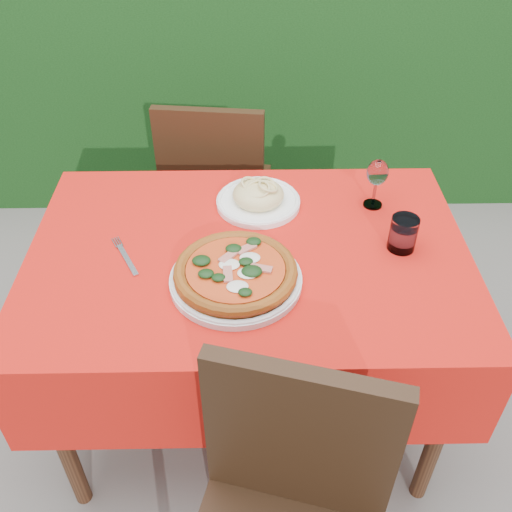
{
  "coord_description": "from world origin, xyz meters",
  "views": [
    {
      "loc": [
        -0.0,
        -1.25,
        1.79
      ],
      "look_at": [
        0.02,
        -0.05,
        0.77
      ],
      "focal_mm": 40.0,
      "sensor_mm": 36.0,
      "label": 1
    }
  ],
  "objects_px": {
    "chair_far": "(216,186)",
    "water_glass": "(403,235)",
    "pizza_plate": "(236,274)",
    "wine_glass": "(377,174)",
    "fork": "(128,260)",
    "pasta_plate": "(258,198)"
  },
  "relations": [
    {
      "from": "water_glass",
      "to": "wine_glass",
      "type": "height_order",
      "value": "wine_glass"
    },
    {
      "from": "chair_far",
      "to": "pizza_plate",
      "type": "height_order",
      "value": "chair_far"
    },
    {
      "from": "chair_far",
      "to": "water_glass",
      "type": "bearing_deg",
      "value": 135.86
    },
    {
      "from": "fork",
      "to": "wine_glass",
      "type": "bearing_deg",
      "value": -8.28
    },
    {
      "from": "pasta_plate",
      "to": "wine_glass",
      "type": "bearing_deg",
      "value": -1.57
    },
    {
      "from": "chair_far",
      "to": "wine_glass",
      "type": "xyz_separation_m",
      "value": [
        0.52,
        -0.48,
        0.35
      ]
    },
    {
      "from": "chair_far",
      "to": "pasta_plate",
      "type": "xyz_separation_m",
      "value": [
        0.16,
        -0.47,
        0.26
      ]
    },
    {
      "from": "fork",
      "to": "water_glass",
      "type": "bearing_deg",
      "value": -24.32
    },
    {
      "from": "pizza_plate",
      "to": "pasta_plate",
      "type": "height_order",
      "value": "pasta_plate"
    },
    {
      "from": "chair_far",
      "to": "fork",
      "type": "relative_size",
      "value": 4.47
    },
    {
      "from": "wine_glass",
      "to": "water_glass",
      "type": "bearing_deg",
      "value": -78.46
    },
    {
      "from": "wine_glass",
      "to": "fork",
      "type": "height_order",
      "value": "wine_glass"
    },
    {
      "from": "pasta_plate",
      "to": "water_glass",
      "type": "relative_size",
      "value": 2.57
    },
    {
      "from": "water_glass",
      "to": "fork",
      "type": "distance_m",
      "value": 0.78
    },
    {
      "from": "pizza_plate",
      "to": "fork",
      "type": "xyz_separation_m",
      "value": [
        -0.3,
        0.09,
        -0.03
      ]
    },
    {
      "from": "water_glass",
      "to": "wine_glass",
      "type": "xyz_separation_m",
      "value": [
        -0.04,
        0.21,
        0.07
      ]
    },
    {
      "from": "water_glass",
      "to": "wine_glass",
      "type": "relative_size",
      "value": 0.63
    },
    {
      "from": "fork",
      "to": "pizza_plate",
      "type": "bearing_deg",
      "value": -44.83
    },
    {
      "from": "pizza_plate",
      "to": "wine_glass",
      "type": "relative_size",
      "value": 2.62
    },
    {
      "from": "pizza_plate",
      "to": "wine_glass",
      "type": "height_order",
      "value": "wine_glass"
    },
    {
      "from": "pasta_plate",
      "to": "wine_glass",
      "type": "xyz_separation_m",
      "value": [
        0.36,
        -0.01,
        0.09
      ]
    },
    {
      "from": "chair_far",
      "to": "wine_glass",
      "type": "bearing_deg",
      "value": 144.0
    }
  ]
}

